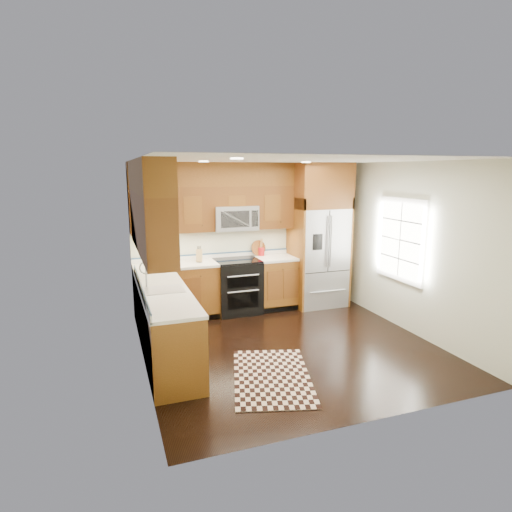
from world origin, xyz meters
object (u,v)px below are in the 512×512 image
object	(u,v)px
rug	(272,376)
knife_block	(199,255)
range	(238,286)
refrigerator	(319,235)
utensil_crock	(261,250)

from	to	relation	value
rug	knife_block	xyz separation A→B (m)	(-0.32, 2.56, 1.04)
range	rug	world-z (taller)	range
refrigerator	knife_block	bearing A→B (deg)	176.54
refrigerator	knife_block	distance (m)	2.21
rug	utensil_crock	xyz separation A→B (m)	(0.86, 2.71, 1.04)
refrigerator	rug	xyz separation A→B (m)	(-1.88, -2.43, -1.30)
rug	knife_block	bearing A→B (deg)	113.21
refrigerator	knife_block	size ratio (longest dim) A/B	9.66
range	knife_block	distance (m)	0.87
knife_block	utensil_crock	xyz separation A→B (m)	(1.18, 0.14, -0.00)
range	knife_block	xyz separation A→B (m)	(-0.65, 0.09, 0.58)
refrigerator	utensil_crock	world-z (taller)	refrigerator
refrigerator	rug	bearing A→B (deg)	-127.69
knife_block	range	bearing A→B (deg)	-8.35
rug	knife_block	distance (m)	2.78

